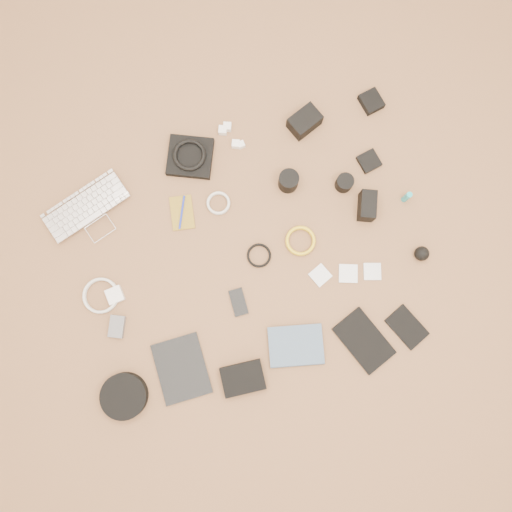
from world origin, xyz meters
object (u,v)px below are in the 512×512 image
object	(u,v)px
dslr_camera	(305,122)
phone	(238,302)
tablet	(182,369)
laptop	(93,216)
paperback	(298,366)
headphone_case	(124,396)

from	to	relation	value
dslr_camera	phone	world-z (taller)	dslr_camera
tablet	laptop	bearing A→B (deg)	104.92
phone	tablet	bearing A→B (deg)	-146.27
laptop	phone	size ratio (longest dim) A/B	3.23
laptop	dslr_camera	size ratio (longest dim) A/B	2.77
dslr_camera	tablet	bearing A→B (deg)	-155.14
tablet	paperback	xyz separation A→B (m)	(0.43, -0.12, 0.00)
dslr_camera	phone	bearing A→B (deg)	-149.00
dslr_camera	headphone_case	bearing A→B (deg)	-161.68
phone	paperback	world-z (taller)	paperback
laptop	headphone_case	size ratio (longest dim) A/B	1.95
laptop	dslr_camera	distance (m)	0.93
phone	paperback	size ratio (longest dim) A/B	0.51
dslr_camera	phone	size ratio (longest dim) A/B	1.17
dslr_camera	paperback	xyz separation A→B (m)	(-0.32, -0.92, -0.03)
phone	headphone_case	size ratio (longest dim) A/B	0.60
dslr_camera	laptop	bearing A→B (deg)	165.56
laptop	tablet	size ratio (longest dim) A/B	1.43
phone	paperback	distance (m)	0.34
dslr_camera	phone	distance (m)	0.77
dslr_camera	headphone_case	distance (m)	1.29
headphone_case	paperback	world-z (taller)	headphone_case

